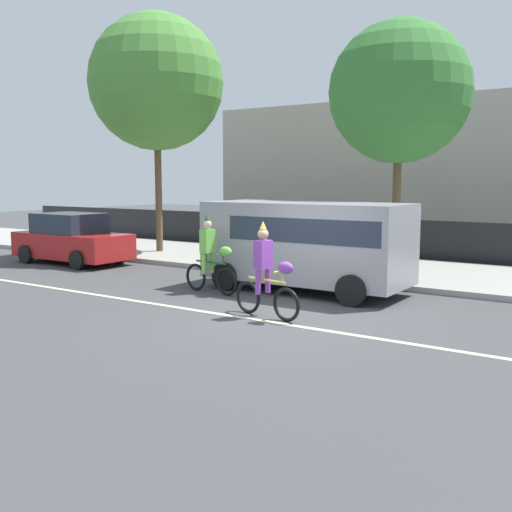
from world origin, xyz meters
TOP-DOWN VIEW (x-y plane):
  - ground_plane at (0.00, 0.00)m, footprint 80.00×80.00m
  - road_centre_line at (0.00, -0.50)m, footprint 36.00×0.14m
  - sidewalk_curb at (0.00, 6.50)m, footprint 60.00×5.00m
  - fence_line at (0.00, 9.40)m, footprint 40.00×0.08m
  - parade_cyclist_lime at (-2.66, 1.22)m, footprint 1.72×0.51m
  - parade_cyclist_purple at (-0.13, -0.21)m, footprint 1.70×0.54m
  - parked_van_grey at (-0.82, 2.70)m, footprint 5.00×2.22m
  - parked_car_red at (-9.67, 2.77)m, footprint 4.10×1.92m
  - street_tree_near_lamp at (-0.07, 6.55)m, footprint 3.98×3.98m
  - street_tree_far_corner at (-8.76, 5.96)m, footprint 4.74×4.74m
  - pedestrian_onlooker at (-5.62, 8.40)m, footprint 0.32×0.20m

SIDE VIEW (x-z plane):
  - ground_plane at x=0.00m, z-range 0.00..0.00m
  - road_centre_line at x=0.00m, z-range 0.00..0.01m
  - sidewalk_curb at x=0.00m, z-range 0.00..0.15m
  - fence_line at x=0.00m, z-range 0.00..1.40m
  - parked_car_red at x=-9.67m, z-range -0.04..1.60m
  - parade_cyclist_lime at x=-2.66m, z-range -0.12..1.80m
  - parade_cyclist_purple at x=-0.13m, z-range -0.12..1.80m
  - pedestrian_onlooker at x=-5.62m, z-range 0.20..1.82m
  - parked_van_grey at x=-0.82m, z-range 0.19..2.37m
  - street_tree_near_lamp at x=-0.07m, z-range 1.65..8.66m
  - street_tree_far_corner at x=-8.76m, z-range 1.94..10.27m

